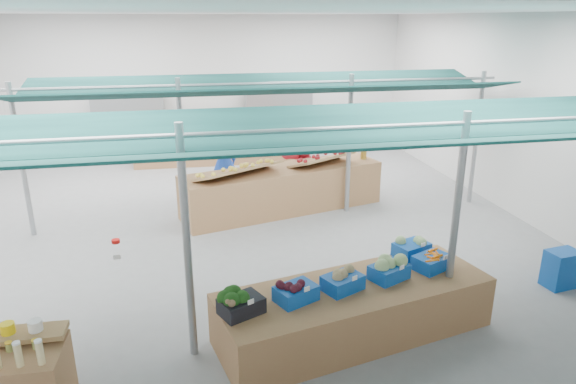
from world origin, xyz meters
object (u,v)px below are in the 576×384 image
fruit_counter (283,190)px  vendor_right (299,157)px  vendor_left (224,161)px  veg_counter (355,310)px  crate_stack (561,269)px

fruit_counter → vendor_right: (0.60, 1.10, 0.42)m
vendor_left → fruit_counter: bearing=122.7°
veg_counter → vendor_right: (0.58, 5.95, 0.54)m
veg_counter → vendor_left: size_ratio=2.06×
vendor_left → veg_counter: bearing=86.8°
fruit_counter → crate_stack: fruit_counter is taller
veg_counter → vendor_left: bearing=89.2°
veg_counter → fruit_counter: 4.85m
veg_counter → crate_stack: bearing=-3.4°
vendor_right → veg_counter: bearing=69.7°
veg_counter → fruit_counter: bearing=77.9°
veg_counter → fruit_counter: (-0.02, 4.85, 0.12)m
fruit_counter → vendor_left: vendor_left is taller
veg_counter → crate_stack: size_ratio=6.10×
crate_stack → vendor_left: size_ratio=0.34×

